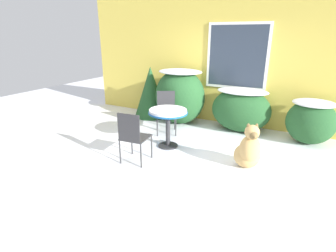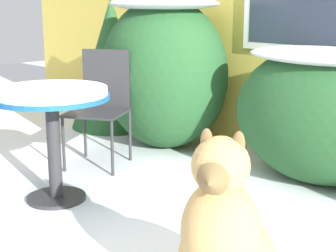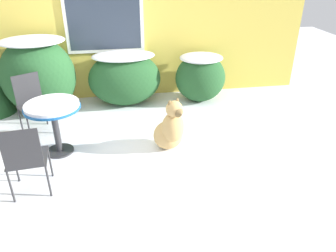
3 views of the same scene
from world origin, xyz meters
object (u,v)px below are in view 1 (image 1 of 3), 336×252
at_px(patio_table, 168,116).
at_px(dog, 248,151).
at_px(patio_chair_far_side, 133,135).
at_px(patio_chair_near_table, 166,110).

distance_m(patio_table, dog, 1.65).
distance_m(patio_table, patio_chair_far_side, 0.93).
height_order(patio_table, patio_chair_near_table, patio_chair_near_table).
bearing_deg(patio_chair_near_table, patio_table, -89.18).
xyz_separation_m(patio_table, dog, (1.60, -0.18, -0.32)).
relative_size(patio_table, dog, 0.93).
distance_m(patio_table, patio_chair_near_table, 0.86).
distance_m(patio_chair_near_table, dog, 2.24).
distance_m(patio_chair_far_side, dog, 1.95).
bearing_deg(dog, patio_chair_near_table, 130.76).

